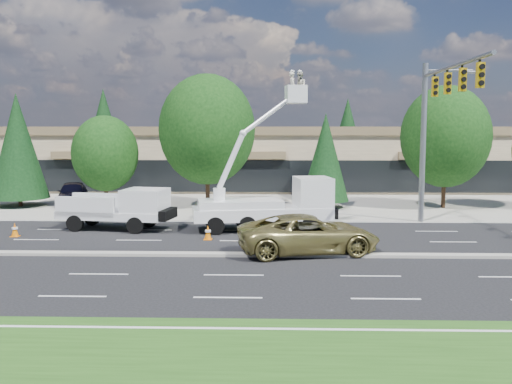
{
  "coord_description": "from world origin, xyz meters",
  "views": [
    {
      "loc": [
        1.39,
        -23.59,
        5.36
      ],
      "look_at": [
        0.65,
        2.87,
        2.4
      ],
      "focal_mm": 40.0,
      "sensor_mm": 36.0,
      "label": 1
    }
  ],
  "objects_px": {
    "minivan": "(309,234)",
    "bucket_truck": "(274,197)",
    "signal_mast": "(435,115)",
    "utility_pickup": "(121,213)"
  },
  "relations": [
    {
      "from": "bucket_truck",
      "to": "minivan",
      "type": "xyz_separation_m",
      "value": [
        1.48,
        -5.7,
        -0.91
      ]
    },
    {
      "from": "signal_mast",
      "to": "utility_pickup",
      "type": "xyz_separation_m",
      "value": [
        -16.66,
        -0.91,
        -5.15
      ]
    },
    {
      "from": "signal_mast",
      "to": "minivan",
      "type": "relative_size",
      "value": 1.68
    },
    {
      "from": "signal_mast",
      "to": "bucket_truck",
      "type": "height_order",
      "value": "signal_mast"
    },
    {
      "from": "minivan",
      "to": "bucket_truck",
      "type": "bearing_deg",
      "value": 2.5
    },
    {
      "from": "utility_pickup",
      "to": "signal_mast",
      "type": "bearing_deg",
      "value": 12.49
    },
    {
      "from": "signal_mast",
      "to": "utility_pickup",
      "type": "bearing_deg",
      "value": -176.86
    },
    {
      "from": "signal_mast",
      "to": "bucket_truck",
      "type": "distance_m",
      "value": 9.58
    },
    {
      "from": "utility_pickup",
      "to": "bucket_truck",
      "type": "relative_size",
      "value": 0.72
    },
    {
      "from": "bucket_truck",
      "to": "utility_pickup",
      "type": "bearing_deg",
      "value": 171.48
    }
  ]
}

